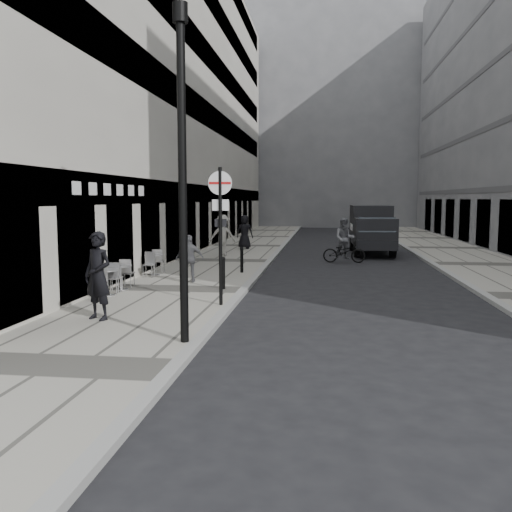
{
  "coord_description": "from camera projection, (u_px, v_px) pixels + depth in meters",
  "views": [
    {
      "loc": [
        2.41,
        -5.44,
        2.83
      ],
      "look_at": [
        0.72,
        7.91,
        1.4
      ],
      "focal_mm": 38.0,
      "sensor_mm": 36.0,
      "label": 1
    }
  ],
  "objects": [
    {
      "name": "sidewalk",
      "position": [
        224.0,
        261.0,
        23.97
      ],
      "size": [
        4.0,
        60.0,
        0.12
      ],
      "primitive_type": "cube",
      "color": "gray",
      "rests_on": "ground"
    },
    {
      "name": "walking_man",
      "position": [
        98.0,
        276.0,
        12.1
      ],
      "size": [
        0.85,
        0.72,
        1.98
      ],
      "primitive_type": "imported",
      "rotation": [
        0.0,
        0.0,
        -0.41
      ],
      "color": "black",
      "rests_on": "sidewalk"
    },
    {
      "name": "ground",
      "position": [
        101.0,
        456.0,
        5.97
      ],
      "size": [
        120.0,
        120.0,
        0.0
      ],
      "primitive_type": "plane",
      "color": "black",
      "rests_on": "ground"
    },
    {
      "name": "panel_van",
      "position": [
        371.0,
        227.0,
        27.78
      ],
      "size": [
        2.04,
        5.3,
        2.48
      ],
      "rotation": [
        0.0,
        0.0,
        0.01
      ],
      "color": "black",
      "rests_on": "ground"
    },
    {
      "name": "pedestrian_a",
      "position": [
        190.0,
        259.0,
        17.56
      ],
      "size": [
        0.95,
        0.52,
        1.54
      ],
      "primitive_type": "imported",
      "rotation": [
        0.0,
        0.0,
        3.31
      ],
      "color": "#525357",
      "rests_on": "sidewalk"
    },
    {
      "name": "cyclist",
      "position": [
        344.0,
        245.0,
        23.92
      ],
      "size": [
        1.87,
        0.72,
        2.0
      ],
      "rotation": [
        0.0,
        0.0,
        -0.02
      ],
      "color": "black",
      "rests_on": "ground"
    },
    {
      "name": "building_left",
      "position": [
        173.0,
        87.0,
        29.94
      ],
      "size": [
        4.0,
        45.0,
        18.0
      ],
      "primitive_type": "cube",
      "color": "beige",
      "rests_on": "ground"
    },
    {
      "name": "lamppost",
      "position": [
        182.0,
        159.0,
        9.93
      ],
      "size": [
        0.28,
        0.28,
        6.18
      ],
      "color": "black",
      "rests_on": "sidewalk"
    },
    {
      "name": "far_sidewalk",
      "position": [
        483.0,
        265.0,
        22.59
      ],
      "size": [
        4.0,
        60.0,
        0.12
      ],
      "primitive_type": "cube",
      "color": "gray",
      "rests_on": "ground"
    },
    {
      "name": "bollard_far",
      "position": [
        242.0,
        261.0,
        19.91
      ],
      "size": [
        0.11,
        0.11,
        0.85
      ],
      "primitive_type": "cylinder",
      "color": "black",
      "rests_on": "sidewalk"
    },
    {
      "name": "cafe_table_near",
      "position": [
        121.0,
        275.0,
        16.11
      ],
      "size": [
        0.67,
        1.51,
        0.86
      ],
      "color": "silver",
      "rests_on": "sidewalk"
    },
    {
      "name": "cafe_table_far",
      "position": [
        154.0,
        263.0,
        19.24
      ],
      "size": [
        0.68,
        1.52,
        0.87
      ],
      "color": "#B9B9BB",
      "rests_on": "sidewalk"
    },
    {
      "name": "cafe_table_mid",
      "position": [
        107.0,
        280.0,
        15.1
      ],
      "size": [
        0.68,
        1.53,
        0.87
      ],
      "color": "silver",
      "rests_on": "sidewalk"
    },
    {
      "name": "bollard_near",
      "position": [
        223.0,
        274.0,
        16.27
      ],
      "size": [
        0.12,
        0.12,
        0.91
      ],
      "primitive_type": "cylinder",
      "color": "black",
      "rests_on": "sidewalk"
    },
    {
      "name": "sign_post",
      "position": [
        220.0,
        217.0,
        13.63
      ],
      "size": [
        0.6,
        0.11,
        3.5
      ],
      "rotation": [
        0.0,
        0.0,
        0.08
      ],
      "color": "black",
      "rests_on": "sidewalk"
    },
    {
      "name": "pedestrian_b",
      "position": [
        222.0,
        236.0,
        25.51
      ],
      "size": [
        1.4,
        1.0,
        1.96
      ],
      "primitive_type": "imported",
      "rotation": [
        0.0,
        0.0,
        3.38
      ],
      "color": "#9F9B92",
      "rests_on": "sidewalk"
    },
    {
      "name": "building_far",
      "position": [
        318.0,
        125.0,
        59.86
      ],
      "size": [
        24.0,
        16.0,
        22.0
      ],
      "primitive_type": "cube",
      "color": "gray",
      "rests_on": "ground"
    },
    {
      "name": "pedestrian_c",
      "position": [
        245.0,
        232.0,
        29.34
      ],
      "size": [
        0.94,
        0.65,
        1.84
      ],
      "primitive_type": "imported",
      "rotation": [
        0.0,
        0.0,
        3.07
      ],
      "color": "black",
      "rests_on": "sidewalk"
    }
  ]
}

